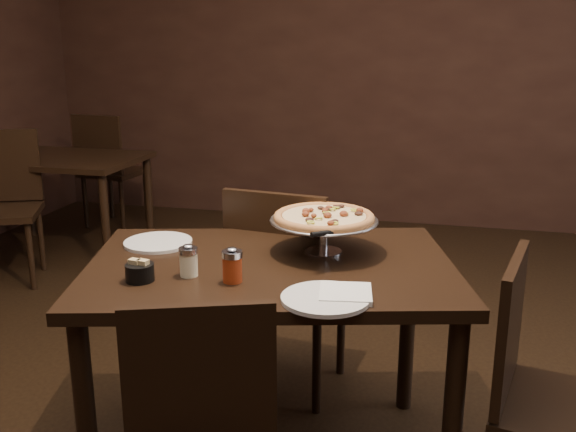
# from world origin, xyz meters

# --- Properties ---
(room) EXTENTS (6.04, 7.04, 2.84)m
(room) POSITION_xyz_m (0.06, 0.03, 1.40)
(room) COLOR black
(room) RESTS_ON ground
(dining_table) EXTENTS (1.43, 1.13, 0.79)m
(dining_table) POSITION_xyz_m (-0.07, 0.06, 0.68)
(dining_table) COLOR black
(dining_table) RESTS_ON ground
(background_table) EXTENTS (1.16, 0.77, 0.73)m
(background_table) POSITION_xyz_m (-2.20, 2.07, 0.63)
(background_table) COLOR black
(background_table) RESTS_ON ground
(pizza_stand) EXTENTS (0.39, 0.39, 0.16)m
(pizza_stand) POSITION_xyz_m (0.09, 0.21, 0.92)
(pizza_stand) COLOR silver
(pizza_stand) RESTS_ON dining_table
(parmesan_shaker) EXTENTS (0.06, 0.06, 0.11)m
(parmesan_shaker) POSITION_xyz_m (-0.30, -0.13, 0.84)
(parmesan_shaker) COLOR #F7F0C0
(parmesan_shaker) RESTS_ON dining_table
(pepper_flake_shaker) EXTENTS (0.07, 0.07, 0.12)m
(pepper_flake_shaker) POSITION_xyz_m (-0.14, -0.14, 0.84)
(pepper_flake_shaker) COLOR maroon
(pepper_flake_shaker) RESTS_ON dining_table
(packet_caddy) EXTENTS (0.09, 0.09, 0.07)m
(packet_caddy) POSITION_xyz_m (-0.43, -0.21, 0.82)
(packet_caddy) COLOR black
(packet_caddy) RESTS_ON dining_table
(napkin_stack) EXTENTS (0.18, 0.18, 0.02)m
(napkin_stack) POSITION_xyz_m (0.23, -0.18, 0.80)
(napkin_stack) COLOR white
(napkin_stack) RESTS_ON dining_table
(plate_left) EXTENTS (0.26, 0.26, 0.01)m
(plate_left) POSITION_xyz_m (-0.54, 0.16, 0.79)
(plate_left) COLOR silver
(plate_left) RESTS_ON dining_table
(plate_near) EXTENTS (0.27, 0.27, 0.01)m
(plate_near) POSITION_xyz_m (0.18, -0.23, 0.79)
(plate_near) COLOR silver
(plate_near) RESTS_ON dining_table
(serving_spatula) EXTENTS (0.16, 0.16, 0.02)m
(serving_spatula) POSITION_xyz_m (0.13, 0.04, 0.91)
(serving_spatula) COLOR silver
(serving_spatula) RESTS_ON pizza_stand
(chair_far) EXTENTS (0.50, 0.50, 0.95)m
(chair_far) POSITION_xyz_m (-0.14, 0.54, 0.52)
(chair_far) COLOR black
(chair_far) RESTS_ON ground
(chair_side) EXTENTS (0.50, 0.50, 0.90)m
(chair_side) POSITION_xyz_m (0.84, -0.06, 0.49)
(chair_side) COLOR black
(chair_side) RESTS_ON ground
(bg_chair_far) EXTENTS (0.49, 0.49, 0.96)m
(bg_chair_far) POSITION_xyz_m (-2.21, 2.78, 0.52)
(bg_chair_far) COLOR black
(bg_chair_far) RESTS_ON ground
(bg_chair_near) EXTENTS (0.60, 0.60, 0.97)m
(bg_chair_near) POSITION_xyz_m (-2.27, 1.52, 0.53)
(bg_chair_near) COLOR black
(bg_chair_near) RESTS_ON ground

